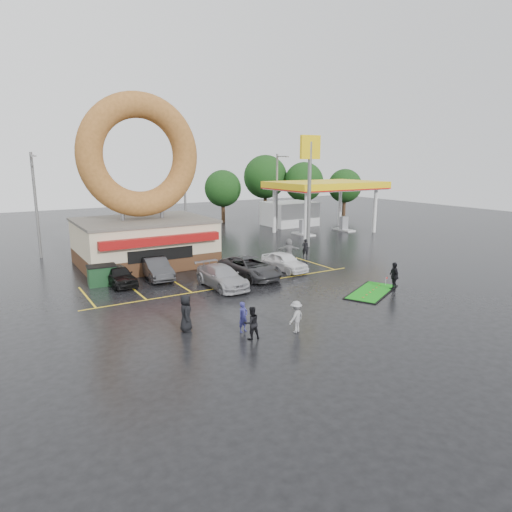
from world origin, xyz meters
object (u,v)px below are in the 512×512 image
car_black (119,275)px  car_white (284,262)px  car_dgrey (156,268)px  streetlight_right (277,191)px  car_grey (250,267)px  person_blue (243,317)px  dumpster (102,276)px  putting_green (371,292)px  streetlight_mid (185,195)px  person_cameraman (394,276)px  donut_shop (142,210)px  streetlight_left (36,203)px  shell_sign (310,170)px  car_silver (222,277)px  gas_station (309,199)px

car_black → car_white: size_ratio=0.95×
car_dgrey → streetlight_right: bearing=39.4°
car_white → car_grey: bearing=-179.3°
streetlight_right → car_dgrey: 24.51m
person_blue → dumpster: bearing=90.8°
person_blue → dumpster: size_ratio=0.86×
car_black → putting_green: bearing=-41.0°
streetlight_mid → person_cameraman: size_ratio=4.81×
donut_shop → car_black: (-3.53, -5.28, -3.78)m
car_black → car_dgrey: bearing=2.8°
streetlight_left → putting_green: size_ratio=1.71×
shell_sign → car_silver: 17.46m
gas_station → streetlight_right: (-4.00, 0.98, 1.08)m
car_black → person_blue: person_blue is taller
streetlight_right → person_cameraman: 26.23m
shell_sign → donut_shop: bearing=176.5°
gas_station → person_blue: bearing=-133.1°
car_dgrey → dumpster: (-3.74, 0.26, -0.09)m
gas_station → streetlight_mid: (-16.00, -0.02, 1.08)m
gas_station → dumpster: 30.43m
car_grey → person_blue: 10.58m
shell_sign → person_cameraman: bearing=-106.7°
person_blue → person_cameraman: bearing=-10.9°
car_silver → car_white: car_silver is taller
streetlight_right → shell_sign: bearing=-106.8°
car_dgrey → person_blue: bearing=-84.7°
car_white → donut_shop: bearing=130.9°
car_black → car_dgrey: (2.77, 0.31, 0.06)m
person_blue → car_grey: bearing=40.8°
donut_shop → gas_station: 24.35m
streetlight_mid → car_grey: size_ratio=1.65×
streetlight_mid → shell_sign: bearing=-44.7°
car_silver → streetlight_mid: bearing=73.3°
putting_green → donut_shop: bearing=122.6°
car_black → putting_green: car_black is taller
car_grey → gas_station: bearing=36.1°
streetlight_right → dumpster: (-23.50, -13.65, -4.13)m
gas_station → person_cameraman: 26.62m
streetlight_mid → person_cameraman: bearing=-79.3°
shell_sign → car_white: size_ratio=2.51×
streetlight_right → person_cameraman: size_ratio=4.81×
shell_sign → streetlight_right: bearing=73.2°
car_white → person_blue: size_ratio=2.75×
person_cameraman → streetlight_left: bearing=-119.1°
car_black → car_silver: 7.09m
streetlight_mid → dumpster: streetlight_mid is taller
donut_shop → car_dgrey: size_ratio=3.00×
gas_station → car_black: bearing=-153.5°
car_dgrey → car_white: size_ratio=1.06×
streetlight_right → dumpster: streetlight_right is taller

